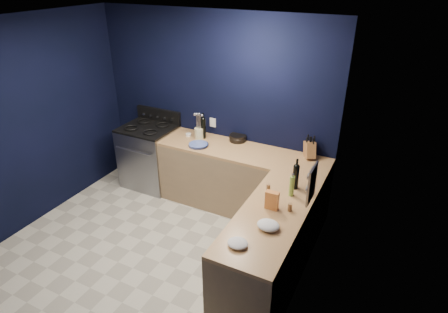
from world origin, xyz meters
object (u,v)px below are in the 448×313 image
Objects in this scene: utensil_crock at (199,133)px; crouton_bag at (272,200)px; gas_range at (150,157)px; plate_stack at (198,145)px; knife_block at (310,150)px.

utensil_crock is 0.79× the size of crouton_bag.
plate_stack is (0.94, -0.12, 0.46)m from gas_range.
knife_block is (2.36, 0.22, 0.54)m from gas_range.
utensil_crock is (-0.11, 0.22, 0.06)m from plate_stack.
crouton_bag reaches higher than utensil_crock.
gas_range is 4.73× the size of crouton_bag.
utensil_crock is at bearing 117.23° from plate_stack.
gas_range is 1.05m from plate_stack.
knife_block is 1.28m from crouton_bag.
crouton_bag is (1.39, -0.93, 0.08)m from plate_stack.
gas_range is 2.43m from knife_block.
gas_range is 5.96× the size of utensil_crock.
crouton_bag is at bearing -33.76° from plate_stack.
crouton_bag is at bearing -24.28° from gas_range.
gas_range is 4.42× the size of knife_block.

